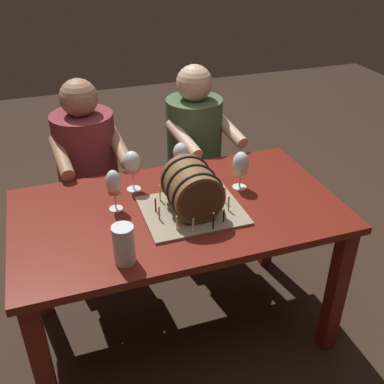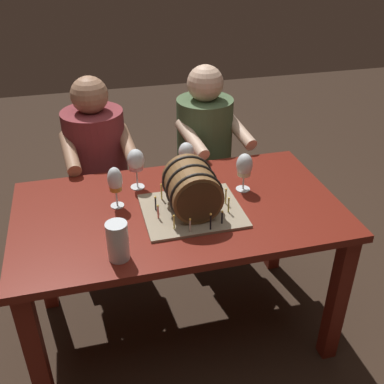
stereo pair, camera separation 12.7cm
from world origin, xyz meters
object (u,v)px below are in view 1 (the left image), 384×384
object	(u,v)px
dining_table	(178,229)
barrel_cake	(192,191)
wine_glass_rose	(132,164)
person_seated_right	(194,170)
person_seated_left	(91,188)
beer_pint	(124,246)
wine_glass_white	(241,165)
wine_glass_red	(181,154)
wine_glass_amber	(114,184)

from	to	relation	value
dining_table	barrel_cake	size ratio (longest dim) A/B	3.38
wine_glass_rose	person_seated_right	size ratio (longest dim) A/B	0.17
person_seated_left	wine_glass_rose	bearing A→B (deg)	-70.60
dining_table	beer_pint	xyz separation A→B (m)	(-0.29, -0.28, 0.19)
wine_glass_white	wine_glass_rose	xyz separation A→B (m)	(-0.48, 0.14, 0.02)
beer_pint	wine_glass_red	bearing A→B (deg)	54.86
wine_glass_red	wine_glass_amber	bearing A→B (deg)	-150.80
wine_glass_amber	person_seated_left	bearing A→B (deg)	94.81
wine_glass_amber	person_seated_left	world-z (taller)	person_seated_left
person_seated_right	wine_glass_rose	bearing A→B (deg)	-135.08
wine_glass_white	beer_pint	bearing A→B (deg)	-150.00
beer_pint	person_seated_right	xyz separation A→B (m)	(0.61, 0.96, -0.29)
dining_table	beer_pint	bearing A→B (deg)	-135.92
barrel_cake	wine_glass_red	xyz separation A→B (m)	(0.06, 0.33, 0.01)
barrel_cake	person_seated_right	xyz separation A→B (m)	(0.26, 0.73, -0.32)
beer_pint	person_seated_left	distance (m)	1.01
wine_glass_rose	dining_table	bearing A→B (deg)	-55.65
wine_glass_white	wine_glass_rose	world-z (taller)	wine_glass_rose
beer_pint	wine_glass_amber	bearing A→B (deg)	84.71
barrel_cake	wine_glass_amber	distance (m)	0.34
barrel_cake	wine_glass_amber	world-z (taller)	barrel_cake
dining_table	barrel_cake	xyz separation A→B (m)	(0.05, -0.05, 0.22)
wine_glass_white	wine_glass_amber	distance (m)	0.59
dining_table	wine_glass_amber	bearing A→B (deg)	163.32
barrel_cake	wine_glass_white	world-z (taller)	barrel_cake
dining_table	wine_glass_red	distance (m)	0.38
barrel_cake	wine_glass_red	bearing A→B (deg)	80.32
person_seated_left	person_seated_right	distance (m)	0.62
wine_glass_white	beer_pint	xyz separation A→B (m)	(-0.62, -0.36, -0.05)
wine_glass_white	person_seated_right	world-z (taller)	person_seated_right
wine_glass_rose	wine_glass_red	bearing A→B (deg)	14.17
person_seated_left	wine_glass_red	bearing A→B (deg)	-43.55
wine_glass_red	wine_glass_amber	xyz separation A→B (m)	(-0.37, -0.20, 0.01)
wine_glass_rose	person_seated_right	world-z (taller)	person_seated_right
dining_table	wine_glass_amber	distance (m)	0.36
dining_table	person_seated_left	bearing A→B (deg)	114.64
wine_glass_red	wine_glass_amber	world-z (taller)	wine_glass_amber
wine_glass_amber	person_seated_left	xyz separation A→B (m)	(-0.05, 0.60, -0.34)
wine_glass_white	person_seated_left	xyz separation A→B (m)	(-0.64, 0.60, -0.34)
wine_glass_amber	beer_pint	distance (m)	0.37
barrel_cake	person_seated_right	distance (m)	0.84
wine_glass_rose	wine_glass_amber	bearing A→B (deg)	-128.46
dining_table	wine_glass_white	bearing A→B (deg)	12.78
wine_glass_red	wine_glass_rose	bearing A→B (deg)	-165.83
dining_table	wine_glass_amber	xyz separation A→B (m)	(-0.26, 0.08, 0.24)
wine_glass_amber	wine_glass_red	bearing A→B (deg)	29.20
wine_glass_amber	dining_table	bearing A→B (deg)	-16.68
person_seated_right	barrel_cake	bearing A→B (deg)	-109.91
beer_pint	person_seated_left	size ratio (longest dim) A/B	0.13
wine_glass_red	person_seated_right	bearing A→B (deg)	62.40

